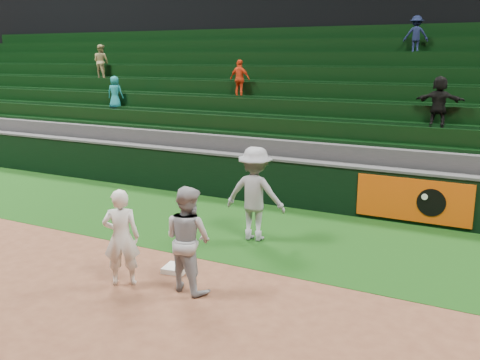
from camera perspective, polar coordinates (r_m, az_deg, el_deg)
name	(u,v)px	position (r m, az deg, el deg)	size (l,w,h in m)	color
ground	(184,278)	(9.68, -5.98, -10.33)	(70.00, 70.00, 0.00)	brown
foul_grass	(258,230)	(12.12, 1.91, -5.35)	(36.00, 4.20, 0.01)	#10370D
upper_deck	(404,5)	(25.40, 17.11, 17.44)	(40.00, 12.00, 12.00)	black
first_base	(176,269)	(9.97, -6.85, -9.36)	(0.42, 0.42, 0.09)	white
first_baseman	(121,237)	(9.31, -12.55, -6.00)	(0.62, 0.40, 1.69)	white
baserunner	(188,239)	(8.91, -5.57, -6.27)	(0.87, 0.68, 1.79)	#A2A5AC
base_coach	(255,194)	(11.24, 1.62, -1.50)	(1.29, 0.74, 2.00)	#8E919A
field_wall	(296,183)	(13.88, 6.00, -0.33)	(36.00, 0.45, 1.25)	black
stadium_seating	(341,125)	(17.21, 10.70, 5.74)	(36.00, 5.95, 5.03)	#333336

